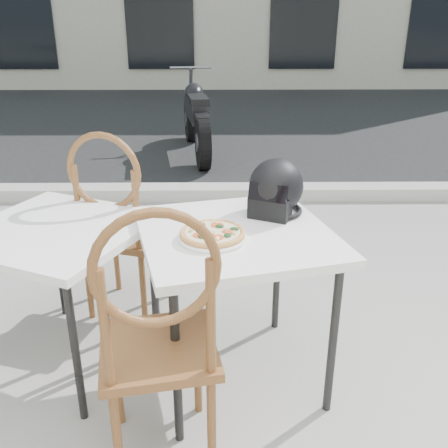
{
  "coord_description": "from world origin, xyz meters",
  "views": [
    {
      "loc": [
        -0.33,
        -1.69,
        1.67
      ],
      "look_at": [
        -0.3,
        0.3,
        0.84
      ],
      "focal_mm": 40.0,
      "sensor_mm": 36.0,
      "label": 1
    }
  ],
  "objects_px": {
    "cafe_table_side": "(57,240)",
    "helmet": "(275,190)",
    "cafe_chair_side": "(117,217)",
    "cafe_chair_main": "(158,330)",
    "cafe_table_main": "(236,245)",
    "plate": "(212,237)",
    "pizza": "(212,233)",
    "motorcycle": "(196,118)"
  },
  "relations": [
    {
      "from": "cafe_table_main",
      "to": "pizza",
      "type": "xyz_separation_m",
      "value": [
        -0.1,
        -0.09,
        0.1
      ]
    },
    {
      "from": "helmet",
      "to": "pizza",
      "type": "bearing_deg",
      "value": -109.35
    },
    {
      "from": "helmet",
      "to": "cafe_table_side",
      "type": "relative_size",
      "value": 0.34
    },
    {
      "from": "cafe_table_main",
      "to": "motorcycle",
      "type": "distance_m",
      "value": 4.43
    },
    {
      "from": "pizza",
      "to": "cafe_table_side",
      "type": "bearing_deg",
      "value": 162.47
    },
    {
      "from": "plate",
      "to": "cafe_table_main",
      "type": "bearing_deg",
      "value": 42.19
    },
    {
      "from": "cafe_table_main",
      "to": "cafe_chair_side",
      "type": "distance_m",
      "value": 0.86
    },
    {
      "from": "cafe_table_main",
      "to": "cafe_chair_main",
      "type": "relative_size",
      "value": 0.88
    },
    {
      "from": "helmet",
      "to": "cafe_chair_main",
      "type": "distance_m",
      "value": 0.93
    },
    {
      "from": "cafe_chair_side",
      "to": "cafe_table_side",
      "type": "bearing_deg",
      "value": 80.66
    },
    {
      "from": "cafe_chair_main",
      "to": "cafe_chair_side",
      "type": "relative_size",
      "value": 1.01
    },
    {
      "from": "cafe_table_side",
      "to": "cafe_chair_side",
      "type": "relative_size",
      "value": 0.92
    },
    {
      "from": "cafe_table_main",
      "to": "pizza",
      "type": "relative_size",
      "value": 3.0
    },
    {
      "from": "pizza",
      "to": "cafe_table_side",
      "type": "distance_m",
      "value": 0.79
    },
    {
      "from": "cafe_chair_main",
      "to": "cafe_table_side",
      "type": "relative_size",
      "value": 1.09
    },
    {
      "from": "cafe_chair_side",
      "to": "motorcycle",
      "type": "distance_m",
      "value": 3.86
    },
    {
      "from": "plate",
      "to": "helmet",
      "type": "bearing_deg",
      "value": 45.82
    },
    {
      "from": "cafe_table_side",
      "to": "pizza",
      "type": "bearing_deg",
      "value": -17.53
    },
    {
      "from": "pizza",
      "to": "helmet",
      "type": "relative_size",
      "value": 0.95
    },
    {
      "from": "plate",
      "to": "helmet",
      "type": "relative_size",
      "value": 0.98
    },
    {
      "from": "plate",
      "to": "pizza",
      "type": "xyz_separation_m",
      "value": [
        0.0,
        0.0,
        0.02
      ]
    },
    {
      "from": "pizza",
      "to": "cafe_table_main",
      "type": "bearing_deg",
      "value": 42.16
    },
    {
      "from": "cafe_chair_side",
      "to": "cafe_chair_main",
      "type": "bearing_deg",
      "value": 124.11
    },
    {
      "from": "pizza",
      "to": "helmet",
      "type": "distance_m",
      "value": 0.44
    },
    {
      "from": "cafe_table_main",
      "to": "helmet",
      "type": "relative_size",
      "value": 2.84
    },
    {
      "from": "cafe_table_side",
      "to": "helmet",
      "type": "bearing_deg",
      "value": 3.83
    },
    {
      "from": "cafe_table_side",
      "to": "cafe_chair_side",
      "type": "height_order",
      "value": "cafe_chair_side"
    },
    {
      "from": "plate",
      "to": "motorcycle",
      "type": "xyz_separation_m",
      "value": [
        -0.26,
        4.5,
        -0.33
      ]
    },
    {
      "from": "plate",
      "to": "motorcycle",
      "type": "relative_size",
      "value": 0.16
    },
    {
      "from": "cafe_chair_main",
      "to": "plate",
      "type": "bearing_deg",
      "value": -124.37
    },
    {
      "from": "cafe_chair_main",
      "to": "motorcycle",
      "type": "xyz_separation_m",
      "value": [
        -0.07,
        4.94,
        -0.17
      ]
    },
    {
      "from": "pizza",
      "to": "helmet",
      "type": "height_order",
      "value": "helmet"
    },
    {
      "from": "cafe_chair_main",
      "to": "cafe_table_side",
      "type": "height_order",
      "value": "cafe_chair_main"
    },
    {
      "from": "cafe_table_main",
      "to": "cafe_chair_side",
      "type": "xyz_separation_m",
      "value": [
        -0.65,
        0.57,
        -0.09
      ]
    },
    {
      "from": "cafe_table_main",
      "to": "motorcycle",
      "type": "bearing_deg",
      "value": 94.75
    },
    {
      "from": "pizza",
      "to": "motorcycle",
      "type": "height_order",
      "value": "motorcycle"
    },
    {
      "from": "pizza",
      "to": "cafe_chair_side",
      "type": "distance_m",
      "value": 0.87
    },
    {
      "from": "plate",
      "to": "cafe_table_side",
      "type": "relative_size",
      "value": 0.33
    },
    {
      "from": "cafe_table_side",
      "to": "cafe_chair_side",
      "type": "distance_m",
      "value": 0.47
    },
    {
      "from": "cafe_table_side",
      "to": "motorcycle",
      "type": "distance_m",
      "value": 4.3
    },
    {
      "from": "cafe_table_main",
      "to": "helmet",
      "type": "bearing_deg",
      "value": 47.57
    },
    {
      "from": "pizza",
      "to": "cafe_chair_main",
      "type": "bearing_deg",
      "value": -113.54
    }
  ]
}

